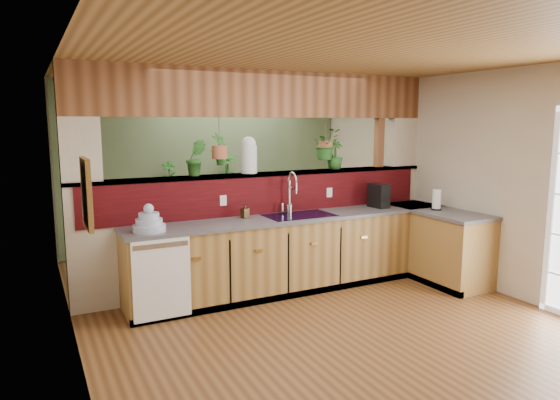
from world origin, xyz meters
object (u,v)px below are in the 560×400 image
coffee_maker (379,197)px  shelving_console (205,219)px  paper_towel (437,200)px  soap_dispenser (245,211)px  dish_stack (149,223)px  glass_jar (249,155)px  faucet (291,191)px

coffee_maker → shelving_console: 2.82m
paper_towel → soap_dispenser: bearing=166.0°
dish_stack → glass_jar: bearing=20.0°
faucet → paper_towel: 1.87m
dish_stack → shelving_console: bearing=59.9°
shelving_console → glass_jar: bearing=-99.5°
glass_jar → soap_dispenser: bearing=-123.5°
dish_stack → coffee_maker: bearing=2.2°
paper_towel → faucet: bearing=160.8°
soap_dispenser → shelving_console: soap_dispenser is taller
glass_jar → dish_stack: bearing=-160.0°
dish_stack → coffee_maker: (2.98, 0.11, 0.05)m
glass_jar → faucet: bearing=-26.4°
soap_dispenser → coffee_maker: bearing=-3.6°
coffee_maker → glass_jar: glass_jar is taller
dish_stack → shelving_console: dish_stack is taller
faucet → coffee_maker: size_ratio=1.67×
coffee_maker → dish_stack: bearing=176.7°
soap_dispenser → paper_towel: bearing=-14.0°
paper_towel → shelving_console: size_ratio=0.18×
faucet → shelving_console: size_ratio=0.33×
faucet → glass_jar: bearing=153.6°
shelving_console → coffee_maker: bearing=-62.0°
soap_dispenser → shelving_console: size_ratio=0.11×
glass_jar → shelving_console: 2.20m
coffee_maker → glass_jar: (-1.67, 0.36, 0.57)m
glass_jar → shelving_console: bearing=87.9°
dish_stack → shelving_console: 2.79m
dish_stack → shelving_console: size_ratio=0.21×
faucet → soap_dispenser: size_ratio=2.98×
faucet → soap_dispenser: bearing=-178.1°
glass_jar → shelving_console: size_ratio=0.28×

